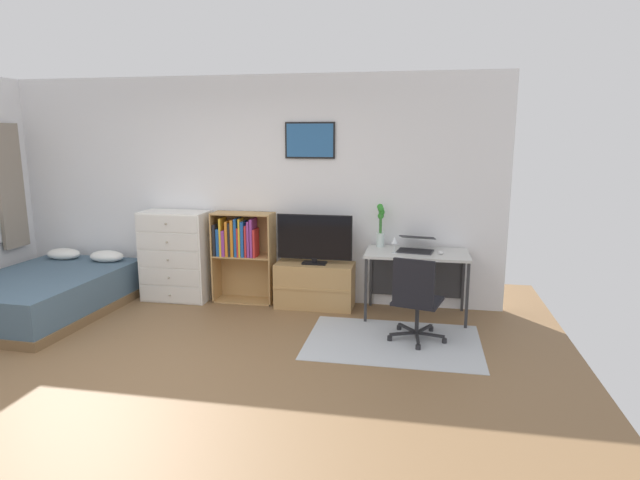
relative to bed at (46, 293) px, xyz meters
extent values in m
plane|color=brown|center=(2.08, -1.37, -0.23)|extent=(7.20, 7.20, 0.00)
cube|color=white|center=(2.08, 1.06, 1.12)|extent=(6.12, 0.06, 2.70)
cube|color=black|center=(2.87, 1.01, 1.71)|extent=(0.59, 0.02, 0.42)
cube|color=#285B93|center=(2.87, 1.00, 1.71)|extent=(0.55, 0.01, 0.38)
cube|color=gray|center=(-0.85, 0.63, 1.15)|extent=(0.05, 0.40, 1.54)
cube|color=#B2B7BC|center=(3.95, -0.13, -0.23)|extent=(1.70, 1.20, 0.01)
cube|color=brown|center=(0.00, -0.02, -0.18)|extent=(1.46, 2.05, 0.10)
cube|color=#476075|center=(0.00, -0.02, 0.04)|extent=(1.42, 2.01, 0.36)
ellipsoid|color=white|center=(-0.29, 0.74, 0.28)|extent=(0.45, 0.29, 0.14)
ellipsoid|color=white|center=(0.33, 0.72, 0.28)|extent=(0.45, 0.29, 0.14)
cube|color=white|center=(1.23, 0.79, 0.31)|extent=(0.81, 0.42, 1.10)
cube|color=silver|center=(1.23, 0.58, -0.12)|extent=(0.77, 0.01, 0.20)
sphere|color=#A59E8C|center=(1.23, 0.56, -0.12)|extent=(0.03, 0.03, 0.03)
cube|color=silver|center=(1.23, 0.58, 0.10)|extent=(0.77, 0.01, 0.20)
sphere|color=#A59E8C|center=(1.23, 0.56, 0.10)|extent=(0.03, 0.03, 0.03)
cube|color=silver|center=(1.23, 0.58, 0.31)|extent=(0.77, 0.01, 0.20)
sphere|color=#A59E8C|center=(1.23, 0.56, 0.31)|extent=(0.03, 0.03, 0.03)
cube|color=silver|center=(1.23, 0.58, 0.53)|extent=(0.77, 0.01, 0.20)
sphere|color=#A59E8C|center=(1.23, 0.56, 0.53)|extent=(0.03, 0.03, 0.03)
cube|color=silver|center=(1.23, 0.58, 0.75)|extent=(0.77, 0.01, 0.20)
sphere|color=#A59E8C|center=(1.23, 0.56, 0.75)|extent=(0.03, 0.03, 0.03)
cube|color=tan|center=(1.72, 0.85, 0.31)|extent=(0.02, 0.30, 1.10)
cube|color=tan|center=(2.44, 0.85, 0.31)|extent=(0.02, 0.30, 1.10)
cube|color=tan|center=(2.08, 0.85, -0.23)|extent=(0.73, 0.30, 0.02)
cube|color=tan|center=(2.08, 0.85, 0.34)|extent=(0.70, 0.30, 0.02)
cube|color=tan|center=(2.08, 0.85, 0.85)|extent=(0.70, 0.30, 0.02)
cube|color=tan|center=(2.08, 1.00, 0.31)|extent=(0.73, 0.01, 1.10)
cube|color=black|center=(1.76, 0.80, 0.53)|extent=(0.03, 0.19, 0.38)
cube|color=#1E519E|center=(1.80, 0.82, 0.51)|extent=(0.04, 0.21, 0.33)
cube|color=gold|center=(1.84, 0.82, 0.57)|extent=(0.02, 0.21, 0.46)
cube|color=#8C388C|center=(1.87, 0.79, 0.50)|extent=(0.04, 0.17, 0.31)
cube|color=orange|center=(1.91, 0.82, 0.56)|extent=(0.03, 0.21, 0.42)
cube|color=black|center=(1.95, 0.81, 0.55)|extent=(0.03, 0.21, 0.40)
cube|color=orange|center=(1.98, 0.79, 0.57)|extent=(0.03, 0.17, 0.44)
cube|color=#1E519E|center=(2.02, 0.82, 0.57)|extent=(0.03, 0.22, 0.46)
cube|color=red|center=(2.05, 0.80, 0.52)|extent=(0.02, 0.17, 0.35)
cube|color=gold|center=(2.07, 0.80, 0.57)|extent=(0.02, 0.17, 0.46)
cube|color=#1E519E|center=(2.11, 0.80, 0.56)|extent=(0.04, 0.18, 0.42)
cube|color=red|center=(2.15, 0.83, 0.53)|extent=(0.02, 0.24, 0.38)
cube|color=#8C388C|center=(2.18, 0.81, 0.56)|extent=(0.03, 0.19, 0.43)
cube|color=#8C388C|center=(2.22, 0.82, 0.57)|extent=(0.03, 0.22, 0.46)
cube|color=red|center=(2.25, 0.81, 0.51)|extent=(0.03, 0.19, 0.33)
cube|color=tan|center=(2.97, 0.80, 0.03)|extent=(0.91, 0.40, 0.53)
cube|color=tan|center=(2.97, 0.60, 0.03)|extent=(0.91, 0.01, 0.02)
cube|color=black|center=(2.97, 0.78, 0.30)|extent=(0.28, 0.16, 0.02)
cube|color=black|center=(2.97, 0.78, 0.34)|extent=(0.06, 0.04, 0.05)
cube|color=black|center=(2.97, 0.78, 0.61)|extent=(0.88, 0.02, 0.53)
cube|color=black|center=(2.97, 0.77, 0.61)|extent=(0.85, 0.01, 0.50)
cube|color=silver|center=(4.15, 0.69, 0.49)|extent=(1.12, 0.63, 0.03)
cube|color=#2D2D30|center=(3.61, 0.40, 0.12)|extent=(0.03, 0.03, 0.71)
cube|color=#2D2D30|center=(4.68, 0.40, 0.12)|extent=(0.03, 0.03, 0.71)
cube|color=#2D2D30|center=(3.61, 0.97, 0.12)|extent=(0.03, 0.03, 0.71)
cube|color=#2D2D30|center=(4.68, 0.97, 0.12)|extent=(0.03, 0.03, 0.71)
cube|color=#2D2D30|center=(4.15, 0.99, 0.16)|extent=(1.06, 0.02, 0.50)
cylinder|color=#232326|center=(4.44, -0.07, -0.21)|extent=(0.05, 0.05, 0.05)
cube|color=#232326|center=(4.31, -0.04, -0.17)|extent=(0.28, 0.10, 0.02)
cylinder|color=#232326|center=(4.32, 0.23, -0.21)|extent=(0.05, 0.05, 0.05)
cube|color=#232326|center=(4.24, 0.12, -0.17)|extent=(0.17, 0.25, 0.02)
cylinder|color=#232326|center=(3.99, 0.21, -0.21)|extent=(0.05, 0.05, 0.05)
cube|color=#232326|center=(4.08, 0.10, -0.17)|extent=(0.20, 0.23, 0.02)
cylinder|color=#232326|center=(3.91, -0.11, -0.21)|extent=(0.05, 0.05, 0.05)
cube|color=#232326|center=(4.04, -0.06, -0.17)|extent=(0.27, 0.13, 0.02)
cylinder|color=#232326|center=(4.19, -0.28, -0.21)|extent=(0.05, 0.05, 0.05)
cube|color=#232326|center=(4.18, -0.14, -0.17)|extent=(0.05, 0.28, 0.02)
cylinder|color=#232326|center=(4.17, 0.00, 0.00)|extent=(0.04, 0.04, 0.30)
cube|color=black|center=(4.17, 0.00, 0.16)|extent=(0.53, 0.53, 0.03)
cube|color=black|center=(4.12, -0.20, 0.40)|extent=(0.39, 0.13, 0.45)
cube|color=#333338|center=(4.12, 0.70, 0.51)|extent=(0.42, 0.31, 0.01)
cube|color=black|center=(4.12, 0.69, 0.52)|extent=(0.39, 0.29, 0.00)
cube|color=#333338|center=(4.15, 0.86, 0.64)|extent=(0.42, 0.30, 0.07)
cube|color=black|center=(4.14, 0.85, 0.64)|extent=(0.39, 0.27, 0.06)
ellipsoid|color=silver|center=(4.40, 0.63, 0.52)|extent=(0.06, 0.10, 0.03)
cylinder|color=silver|center=(3.72, 0.91, 0.59)|extent=(0.09, 0.09, 0.16)
cylinder|color=#3D8438|center=(3.73, 0.90, 0.73)|extent=(0.01, 0.01, 0.35)
sphere|color=#308B2C|center=(3.73, 0.90, 0.91)|extent=(0.07, 0.07, 0.07)
cylinder|color=#3D8438|center=(3.72, 0.92, 0.71)|extent=(0.01, 0.01, 0.31)
sphere|color=#308B2C|center=(3.72, 0.92, 0.86)|extent=(0.07, 0.07, 0.07)
cylinder|color=#3D8438|center=(3.71, 0.91, 0.76)|extent=(0.01, 0.01, 0.41)
sphere|color=#308B2C|center=(3.71, 0.91, 0.97)|extent=(0.07, 0.07, 0.07)
cylinder|color=#3D8438|center=(3.72, 0.88, 0.75)|extent=(0.01, 0.01, 0.39)
sphere|color=#308B2C|center=(3.72, 0.88, 0.95)|extent=(0.07, 0.07, 0.07)
cylinder|color=silver|center=(3.90, 0.59, 0.51)|extent=(0.06, 0.06, 0.01)
cylinder|color=silver|center=(3.90, 0.59, 0.56)|extent=(0.01, 0.01, 0.10)
cone|color=silver|center=(3.90, 0.59, 0.65)|extent=(0.07, 0.07, 0.07)
camera|label=1|loc=(4.16, -5.11, 1.78)|focal=29.73mm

